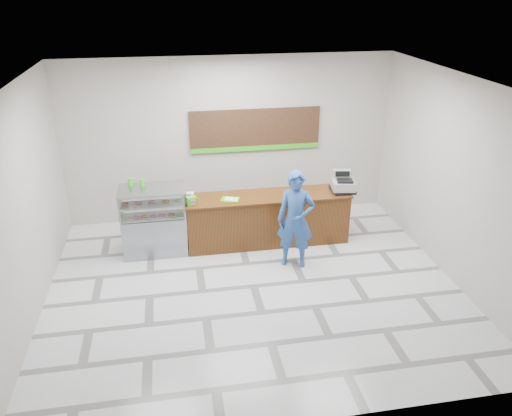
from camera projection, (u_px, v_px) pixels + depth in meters
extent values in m
plane|color=silver|center=(254.00, 286.00, 8.70)|extent=(7.00, 7.00, 0.00)
plane|color=#B2ADA4|center=(230.00, 140.00, 10.65)|extent=(7.00, 0.00, 7.00)
plane|color=silver|center=(253.00, 83.00, 7.23)|extent=(7.00, 7.00, 0.00)
cube|color=#5A3312|center=(268.00, 220.00, 9.96)|extent=(3.20, 0.70, 1.00)
cube|color=#5A3312|center=(268.00, 196.00, 9.75)|extent=(3.26, 0.76, 0.03)
cube|color=gray|center=(155.00, 233.00, 9.66)|extent=(1.20, 0.70, 0.80)
cube|color=white|center=(152.00, 202.00, 9.38)|extent=(1.20, 0.70, 0.50)
cube|color=gray|center=(151.00, 189.00, 9.27)|extent=(1.22, 0.72, 0.03)
cube|color=silver|center=(153.00, 213.00, 9.48)|extent=(1.14, 0.64, 0.02)
cube|color=silver|center=(152.00, 202.00, 9.38)|extent=(1.14, 0.64, 0.02)
torus|color=#91DE7B|center=(126.00, 216.00, 9.30)|extent=(0.15, 0.15, 0.05)
torus|color=pink|center=(135.00, 215.00, 9.32)|extent=(0.15, 0.15, 0.05)
torus|color=#B26437|center=(144.00, 215.00, 9.35)|extent=(0.15, 0.15, 0.05)
torus|color=pink|center=(153.00, 214.00, 9.38)|extent=(0.15, 0.15, 0.05)
torus|color=pink|center=(162.00, 213.00, 9.40)|extent=(0.15, 0.15, 0.05)
torus|color=#B26437|center=(171.00, 213.00, 9.43)|extent=(0.15, 0.15, 0.05)
torus|color=#91DE7B|center=(180.00, 212.00, 9.46)|extent=(0.15, 0.15, 0.05)
torus|color=#B26437|center=(125.00, 201.00, 9.33)|extent=(0.15, 0.15, 0.05)
torus|color=pink|center=(139.00, 200.00, 9.37)|extent=(0.15, 0.15, 0.05)
torus|color=pink|center=(152.00, 199.00, 9.41)|extent=(0.15, 0.15, 0.05)
torus|color=#B26437|center=(166.00, 198.00, 9.45)|extent=(0.15, 0.15, 0.05)
torus|color=#91DE7B|center=(179.00, 197.00, 9.49)|extent=(0.15, 0.15, 0.05)
cube|color=black|center=(255.00, 130.00, 10.62)|extent=(2.80, 0.05, 0.90)
cube|color=green|center=(256.00, 148.00, 10.76)|extent=(2.80, 0.02, 0.10)
cube|color=black|center=(343.00, 190.00, 9.90)|extent=(0.43, 0.43, 0.07)
cube|color=gray|center=(343.00, 184.00, 9.85)|extent=(0.50, 0.52, 0.17)
cube|color=black|center=(345.00, 181.00, 9.73)|extent=(0.34, 0.26, 0.04)
cube|color=gray|center=(341.00, 174.00, 9.89)|extent=(0.38, 0.17, 0.17)
cube|color=black|center=(343.00, 174.00, 9.83)|extent=(0.28, 0.06, 0.11)
cube|color=black|center=(291.00, 192.00, 9.84)|extent=(0.12, 0.16, 0.04)
cube|color=#3FCF07|center=(230.00, 200.00, 9.53)|extent=(0.40, 0.34, 0.02)
cube|color=white|center=(231.00, 199.00, 9.53)|extent=(0.29, 0.24, 0.00)
cube|color=white|center=(190.00, 196.00, 9.59)|extent=(0.14, 0.14, 0.11)
cylinder|color=silver|center=(190.00, 196.00, 9.53)|extent=(0.09, 0.09, 0.13)
cube|color=green|center=(191.00, 201.00, 9.30)|extent=(0.21, 0.16, 0.16)
cylinder|color=pink|center=(287.00, 197.00, 9.65)|extent=(0.17, 0.17, 0.00)
cylinder|color=green|center=(130.00, 182.00, 9.39)|extent=(0.10, 0.10, 0.15)
cylinder|color=green|center=(142.00, 182.00, 9.37)|extent=(0.09, 0.09, 0.14)
imported|color=#264D95|center=(296.00, 220.00, 9.01)|extent=(0.78, 0.64, 1.84)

